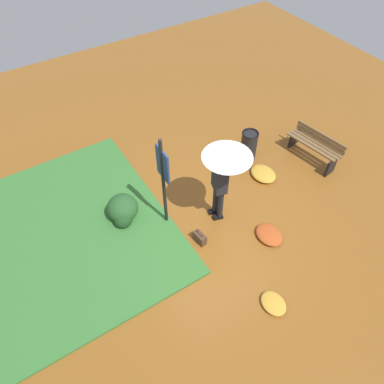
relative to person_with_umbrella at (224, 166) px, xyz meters
name	(u,v)px	position (x,y,z in m)	size (l,w,h in m)	color
ground_plane	(214,224)	(0.11, -0.23, -1.55)	(18.00, 18.00, 0.00)	brown
grass_verge	(70,232)	(-1.34, -2.95, -1.53)	(4.80, 4.00, 0.05)	#387533
person_with_umbrella	(224,166)	(0.00, 0.00, 0.00)	(0.96, 0.96, 2.04)	black
info_sign_post	(163,174)	(-0.52, -1.04, -0.11)	(0.44, 0.07, 2.30)	black
handbag	(200,238)	(0.31, -0.73, -1.42)	(0.32, 0.18, 0.37)	#4C3323
park_bench	(315,146)	(-0.31, 3.09, -1.15)	(1.40, 0.58, 0.75)	black
trash_bin	(249,146)	(-1.18, 1.69, -1.13)	(0.42, 0.42, 0.83)	black
shrub_cluster	(123,210)	(-1.09, -1.80, -1.27)	(0.74, 0.67, 0.60)	#285628
leaf_pile_near_person	(269,235)	(1.00, 0.58, -1.48)	(0.63, 0.50, 0.14)	#B74C1E
leaf_pile_by_bench	(273,303)	(2.21, -0.35, -1.49)	(0.52, 0.42, 0.11)	gold
leaf_pile_far_path	(263,174)	(-0.47, 1.63, -1.48)	(0.68, 0.54, 0.15)	gold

